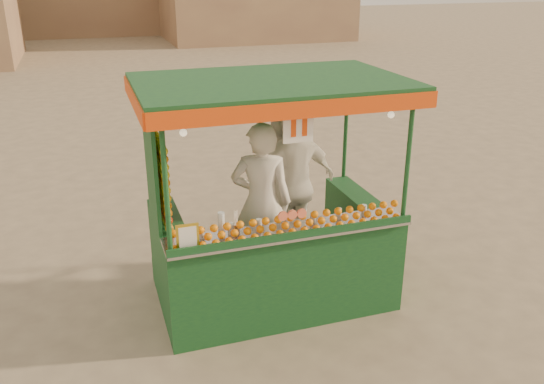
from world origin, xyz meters
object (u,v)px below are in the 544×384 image
object	(u,v)px
juice_cart	(268,236)
vendor_right	(294,185)
vendor_middle	(280,183)
vendor_left	(261,203)

from	to	relation	value
juice_cart	vendor_right	xyz separation A→B (m)	(0.42, 0.36, 0.42)
juice_cart	vendor_middle	size ratio (longest dim) A/B	1.61
vendor_left	vendor_right	world-z (taller)	vendor_right
juice_cart	vendor_left	world-z (taller)	juice_cart
juice_cart	vendor_right	world-z (taller)	juice_cart
juice_cart	vendor_left	size ratio (longest dim) A/B	1.54
vendor_left	vendor_middle	xyz separation A→B (m)	(0.42, 0.59, -0.04)
vendor_middle	vendor_right	xyz separation A→B (m)	(0.05, -0.31, 0.09)
vendor_middle	vendor_right	size ratio (longest dim) A/B	0.91
vendor_middle	vendor_right	bearing A→B (deg)	119.63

